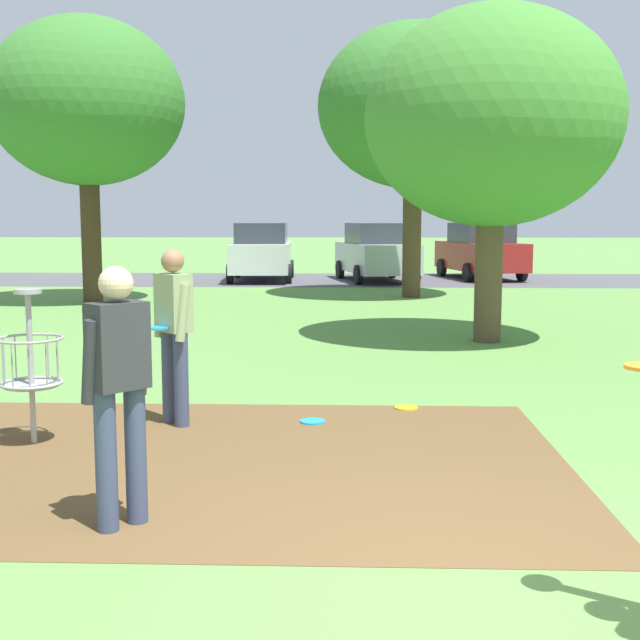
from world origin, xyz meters
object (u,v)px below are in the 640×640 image
Objects in this scene: tree_near_left at (414,107)px; parked_car_center_left at (376,252)px; tree_mid_left at (492,118)px; parked_car_leftmost at (262,252)px; player_waiting_left at (174,327)px; frisbee_near_basket at (406,408)px; frisbee_far_left at (313,421)px; player_foreground_watching at (119,381)px; parked_car_center_right at (481,251)px; tree_near_right at (87,103)px; disc_golf_basket at (24,360)px; frisbee_mid_grass at (50,386)px.

parked_car_center_left is at bearing 97.66° from tree_near_left.
parked_car_leftmost is at bearing 111.23° from tree_mid_left.
player_waiting_left is at bearing -86.58° from parked_car_leftmost.
frisbee_near_basket and frisbee_far_left have the same top height.
player_waiting_left is at bearing -161.91° from frisbee_near_basket.
frisbee_near_basket is (2.09, 3.43, -0.96)m from player_foreground_watching.
parked_car_leftmost is (-4.39, 5.46, -3.81)m from tree_near_left.
tree_near_left is 7.97m from parked_car_leftmost.
tree_mid_left is 13.24m from parked_car_center_left.
frisbee_near_basket is at bearing 32.93° from frisbee_far_left.
tree_near_left is 1.51× the size of parked_car_center_left.
player_foreground_watching is 1.00× the size of player_waiting_left.
player_waiting_left is 0.38× the size of parked_car_center_right.
player_waiting_left is 1.65m from frisbee_far_left.
frisbee_far_left is at bearing 5.37° from player_waiting_left.
parked_car_leftmost is at bearing 65.02° from tree_near_right.
frisbee_far_left is 0.04× the size of tree_near_left.
player_waiting_left is 7.32m from tree_mid_left.
frisbee_near_basket is 1.15m from frisbee_far_left.
parked_car_center_left reaches higher than frisbee_near_basket.
parked_car_leftmost and parked_car_center_left have the same top height.
player_waiting_left is 0.25× the size of tree_near_left.
frisbee_far_left is at bearing -98.46° from tree_near_left.
frisbee_far_left is 13.60m from tree_near_right.
player_foreground_watching is 15.41m from tree_near_right.
disc_golf_basket is 5.60× the size of frisbee_near_basket.
parked_car_leftmost is 0.95× the size of parked_car_center_right.
frisbee_far_left is 14.00m from tree_near_left.
parked_car_center_right is at bearing 72.94° from player_waiting_left.
tree_mid_left is (3.95, 5.59, 2.60)m from player_waiting_left.
tree_mid_left is at bearing -98.44° from parked_car_center_right.
parked_car_center_left and parked_car_center_right have the same top height.
tree_mid_left is 14.47m from parked_car_center_right.
frisbee_mid_grass is 0.03× the size of tree_near_left.
disc_golf_basket is 3.86m from frisbee_near_basket.
player_waiting_left is at bearing -69.12° from tree_near_right.
parked_car_center_right is at bearing 66.10° from frisbee_mid_grass.
frisbee_mid_grass is at bearing 137.03° from player_waiting_left.
parked_car_center_left is (6.96, 6.94, -3.73)m from tree_near_right.
player_waiting_left is 12.90m from tree_near_right.
player_foreground_watching is 2.69m from player_waiting_left.
parked_car_center_right is (7.15, 1.04, 0.00)m from parked_car_leftmost.
player_waiting_left is at bearing -174.63° from frisbee_far_left.
frisbee_near_basket is 18.22m from parked_car_leftmost.
parked_car_leftmost is 3.67m from parked_car_center_left.
tree_mid_left is (0.67, -7.57, -1.16)m from tree_near_left.
parked_car_center_right is (3.48, 1.17, 0.00)m from parked_car_center_left.
tree_mid_left is (3.74, 8.27, 2.60)m from player_foreground_watching.
parked_car_center_left is at bearing 44.90° from tree_near_right.
player_foreground_watching is 0.32× the size of tree_mid_left.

